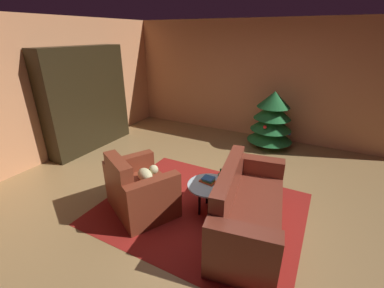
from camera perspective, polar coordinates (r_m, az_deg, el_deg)
ground_plane at (r=4.00m, az=1.21°, el=-12.13°), size 7.61×7.61×0.00m
wall_back at (r=6.27m, az=14.60°, el=13.31°), size 6.46×0.06×2.62m
wall_left at (r=5.59m, az=-29.89°, el=9.86°), size 0.06×6.25×2.62m
area_rug at (r=3.82m, az=1.91°, el=-13.98°), size 2.75×2.25×0.01m
bookshelf_unit at (r=5.91m, az=-21.16°, el=9.43°), size 0.39×1.90×2.09m
armchair_red at (r=3.70m, az=-11.46°, el=-9.99°), size 1.16×1.08×0.87m
couch_red at (r=3.37m, az=11.99°, el=-14.04°), size 1.00×1.83×0.86m
coffee_table at (r=3.59m, az=3.85°, el=-9.54°), size 0.60×0.60×0.42m
book_stack_on_table at (r=3.60m, az=3.57°, el=-7.98°), size 0.23×0.16×0.06m
bottle_on_table at (r=3.43m, az=6.29°, el=-8.08°), size 0.08×0.08×0.29m
decorated_tree at (r=5.80m, az=17.15°, el=5.17°), size 0.95×0.95×1.22m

